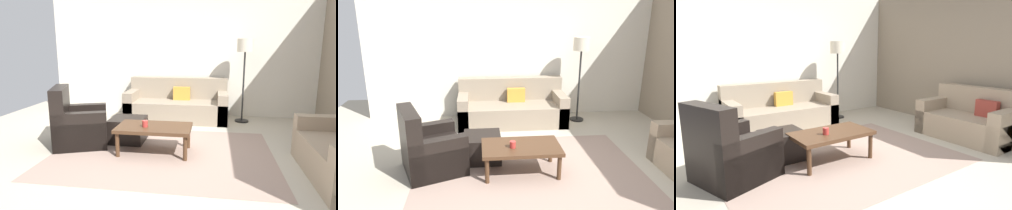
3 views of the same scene
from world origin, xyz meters
The scene contains 11 objects.
ground_plane centered at (0.00, 0.00, 0.00)m, with size 8.00×8.00×0.00m, color #B2A893.
rear_partition centered at (0.00, 2.60, 1.40)m, with size 6.00×0.12×2.80m, color silver.
stone_feature_panel centered at (3.00, 0.00, 1.40)m, with size 0.12×5.20×2.80m, color gray.
area_rug centered at (0.00, 0.00, 0.00)m, with size 3.24×2.42×0.01m, color gray.
couch_main centered at (-0.04, 2.10, 0.30)m, with size 2.12×0.91×0.88m.
couch_loveseat centered at (2.44, -0.50, 0.30)m, with size 0.90×1.55×0.88m.
armchair_leather centered at (-1.44, 0.17, 0.31)m, with size 1.03×1.03×0.95m.
ottoman centered at (-0.66, 0.47, 0.20)m, with size 0.56×0.56×0.40m, color black.
coffee_table centered at (-0.13, 0.02, 0.36)m, with size 1.10×0.64×0.41m.
cup centered at (-0.25, -0.04, 0.46)m, with size 0.08×0.08×0.09m, color #B2332D.
lamp_standing centered at (1.34, 2.06, 1.41)m, with size 0.32×0.32×1.71m.
Camera 3 is at (-2.09, -3.10, 1.52)m, focal length 29.60 mm.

